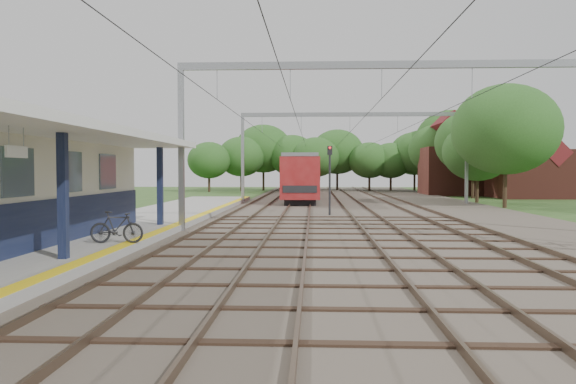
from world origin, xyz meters
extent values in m
plane|color=#2D4C1E|center=(0.00, 0.00, 0.00)|extent=(160.00, 160.00, 0.00)
cube|color=#473D33|center=(4.00, 30.00, 0.05)|extent=(18.00, 90.00, 0.10)
cube|color=gray|center=(-7.50, 14.00, 0.17)|extent=(5.00, 52.00, 0.35)
cube|color=yellow|center=(-5.25, 14.00, 0.35)|extent=(0.45, 52.00, 0.01)
cube|color=#111938|center=(-7.28, 7.00, 1.05)|extent=(0.06, 18.00, 1.40)
cube|color=slate|center=(-7.27, 7.00, 2.55)|extent=(0.05, 16.00, 1.30)
cube|color=#111938|center=(-5.90, 6.00, 1.95)|extent=(0.22, 0.22, 3.20)
cube|color=#111938|center=(-5.90, 15.00, 1.95)|extent=(0.22, 0.22, 3.20)
cube|color=white|center=(-6.00, 4.00, 3.00)|extent=(0.06, 0.85, 0.26)
cube|color=brown|center=(-4.22, 30.00, 0.17)|extent=(0.07, 88.00, 0.15)
cube|color=brown|center=(-2.78, 30.00, 0.17)|extent=(0.07, 88.00, 0.15)
cube|color=brown|center=(-1.22, 30.00, 0.17)|extent=(0.07, 88.00, 0.15)
cube|color=brown|center=(0.22, 30.00, 0.17)|extent=(0.07, 88.00, 0.15)
cube|color=brown|center=(2.48, 30.00, 0.17)|extent=(0.07, 88.00, 0.15)
cube|color=brown|center=(3.92, 30.00, 0.17)|extent=(0.07, 88.00, 0.15)
cube|color=brown|center=(6.08, 30.00, 0.17)|extent=(0.07, 88.00, 0.15)
cube|color=brown|center=(7.52, 30.00, 0.17)|extent=(0.07, 88.00, 0.15)
cube|color=gray|center=(-5.00, 15.00, 3.50)|extent=(0.22, 0.22, 7.00)
cube|color=gray|center=(3.50, 15.00, 6.85)|extent=(17.00, 0.20, 0.30)
cube|color=gray|center=(-5.00, 35.00, 3.50)|extent=(0.22, 0.22, 7.00)
cube|color=gray|center=(12.00, 35.00, 3.50)|extent=(0.22, 0.22, 7.00)
cube|color=gray|center=(3.50, 35.00, 6.85)|extent=(17.00, 0.20, 0.30)
cylinder|color=black|center=(-3.50, 30.00, 5.50)|extent=(0.02, 88.00, 0.02)
cylinder|color=black|center=(-0.50, 30.00, 5.50)|extent=(0.02, 88.00, 0.02)
cylinder|color=black|center=(3.20, 30.00, 5.50)|extent=(0.02, 88.00, 0.02)
cylinder|color=black|center=(6.80, 30.00, 5.50)|extent=(0.02, 88.00, 0.02)
cylinder|color=#382619|center=(-10.00, 61.00, 1.44)|extent=(0.28, 0.28, 2.88)
ellipsoid|color=#284F1C|center=(-10.00, 61.00, 4.96)|extent=(6.72, 6.72, 5.76)
cylinder|color=#382619|center=(-4.00, 63.00, 1.26)|extent=(0.28, 0.28, 2.52)
ellipsoid|color=#284F1C|center=(-4.00, 63.00, 4.34)|extent=(5.88, 5.88, 5.04)
cylinder|color=#382619|center=(2.00, 60.00, 1.62)|extent=(0.28, 0.28, 3.24)
ellipsoid|color=#284F1C|center=(2.00, 60.00, 5.58)|extent=(7.56, 7.56, 6.48)
cylinder|color=#382619|center=(8.00, 62.00, 1.35)|extent=(0.28, 0.28, 2.70)
ellipsoid|color=#284F1C|center=(8.00, 62.00, 4.65)|extent=(6.30, 6.30, 5.40)
cylinder|color=#382619|center=(14.50, 38.00, 1.26)|extent=(0.28, 0.28, 2.52)
ellipsoid|color=#284F1C|center=(14.50, 38.00, 4.34)|extent=(5.88, 5.88, 5.04)
cylinder|color=#382619|center=(15.00, 54.00, 1.44)|extent=(0.28, 0.28, 2.88)
ellipsoid|color=#284F1C|center=(15.00, 54.00, 4.96)|extent=(6.72, 6.72, 5.76)
cube|color=brown|center=(21.00, 46.00, 2.25)|extent=(7.00, 6.00, 4.50)
cube|color=maroon|center=(21.00, 46.00, 5.40)|extent=(4.99, 6.12, 4.99)
cube|color=brown|center=(16.00, 52.00, 2.50)|extent=(8.00, 6.00, 5.00)
cube|color=maroon|center=(16.00, 52.00, 5.90)|extent=(5.52, 6.12, 5.52)
imported|color=black|center=(-5.60, 9.01, 0.85)|extent=(1.66, 0.51, 0.99)
cube|color=black|center=(-0.50, 39.47, 0.32)|extent=(2.24, 16.00, 0.44)
cube|color=maroon|center=(-0.50, 39.47, 2.06)|extent=(2.80, 17.39, 3.03)
cube|color=black|center=(-0.50, 39.47, 2.37)|extent=(2.84, 16.00, 0.87)
cube|color=slate|center=(-0.50, 39.47, 3.70)|extent=(2.58, 17.39, 0.28)
cube|color=black|center=(-0.50, 57.46, 0.32)|extent=(2.24, 16.00, 0.44)
cube|color=maroon|center=(-0.50, 57.46, 2.06)|extent=(2.80, 17.39, 3.03)
cube|color=black|center=(-0.50, 57.46, 2.37)|extent=(2.84, 16.00, 0.87)
cube|color=slate|center=(-0.50, 57.46, 3.70)|extent=(2.58, 17.39, 0.28)
cylinder|color=black|center=(1.35, 23.32, 1.80)|extent=(0.13, 0.13, 3.60)
cube|color=black|center=(1.35, 23.32, 3.70)|extent=(0.29, 0.19, 0.50)
sphere|color=red|center=(1.35, 23.22, 3.85)|extent=(0.13, 0.13, 0.13)
camera|label=1|loc=(0.46, -7.93, 2.59)|focal=35.00mm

